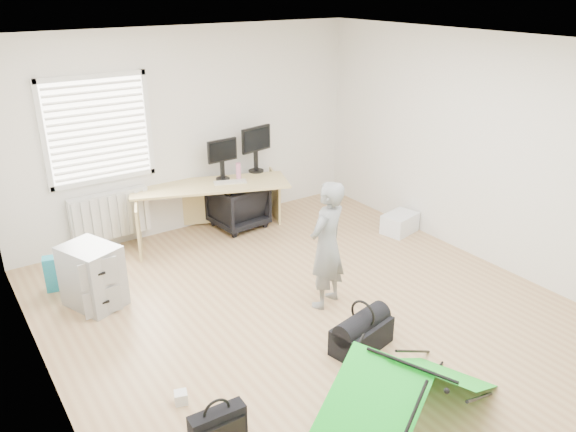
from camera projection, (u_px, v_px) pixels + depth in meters
ground at (309, 311)px, 5.89m from camera, size 5.50×5.50×0.00m
back_wall at (189, 131)px, 7.47m from camera, size 5.00×0.02×2.70m
window at (98, 130)px, 6.74m from camera, size 1.20×0.06×1.20m
radiator at (110, 215)px, 7.14m from camera, size 1.00×0.12×0.60m
desk at (211, 209)px, 7.59m from camera, size 2.17×1.34×0.71m
filing_cabinet at (92, 276)px, 5.89m from camera, size 0.63×0.71×0.68m
monitor_left at (222, 165)px, 7.55m from camera, size 0.44×0.12×0.41m
monitor_right at (256, 155)px, 7.86m from camera, size 0.51×0.20×0.48m
keyboard at (230, 182)px, 7.50m from camera, size 0.46×0.29×0.02m
thermos at (238, 171)px, 7.57m from camera, size 0.09×0.09×0.24m
office_chair at (238, 205)px, 7.81m from camera, size 0.74×0.75×0.63m
person at (327, 245)px, 5.77m from camera, size 0.59×0.49×1.39m
kite at (408, 392)px, 4.35m from camera, size 1.83×1.31×0.52m
storage_crate at (400, 223)px, 7.69m from camera, size 0.53×0.43×0.27m
tote_bag at (61, 272)px, 6.27m from camera, size 0.36×0.22×0.40m
laptop_bag at (218, 428)px, 4.14m from camera, size 0.43×0.15×0.32m
white_box at (181, 397)px, 4.60m from camera, size 0.13×0.13×0.10m
duffel_bag at (361, 336)px, 5.26m from camera, size 0.66×0.43×0.27m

